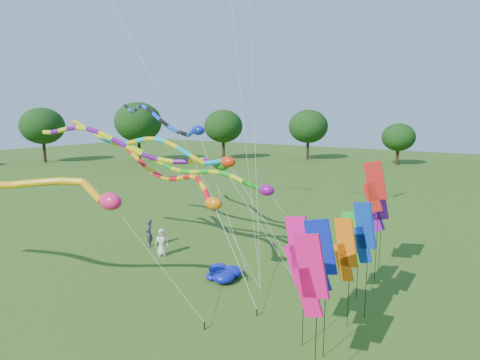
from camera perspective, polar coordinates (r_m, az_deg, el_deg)
The scene contains 19 objects.
ground at distance 17.02m, azimuth -12.17°, elevation -18.65°, with size 160.00×160.00×0.00m, color #2B5215.
tree_ring at distance 14.47m, azimuth 23.00°, elevation -0.72°, with size 113.13×111.55×9.50m.
tube_kite_red at distance 20.81m, azimuth -8.73°, elevation -0.04°, with size 12.03×4.18×6.48m.
tube_kite_purple at distance 21.33m, azimuth -13.39°, elevation 4.33°, with size 14.87×2.96×7.89m.
tube_kite_blue at distance 25.32m, azimuth -11.27°, elevation 8.55°, with size 14.21×5.45×9.12m.
tube_kite_cyan at distance 20.64m, azimuth -11.03°, elevation 4.54°, with size 13.36×2.02×8.05m.
tube_kite_green at distance 25.47m, azimuth -5.49°, elevation 1.25°, with size 15.30×1.18×6.59m.
banner_pole_violet at distance 21.31m, azimuth 18.90°, elevation -3.80°, with size 1.15×0.34×4.51m.
banner_pole_blue_a at distance 13.26m, azimuth 11.22°, elevation -10.56°, with size 1.16×0.19×4.73m.
banner_pole_magenta_b at distance 11.58m, azimuth 9.92°, elevation -13.31°, with size 1.16×0.19×4.78m.
banner_pole_magenta_a at distance 13.83m, azimuth 8.30°, elevation -9.97°, with size 1.16×0.18×4.65m.
banner_pole_red at distance 19.63m, azimuth 18.56°, elevation -1.00°, with size 1.16×0.12×5.83m.
banner_pole_orange at distance 15.54m, azimuth 14.73°, elevation -9.58°, with size 1.11×0.49×4.23m.
banner_pole_green at distance 18.01m, azimuth 15.80°, elevation -8.01°, with size 1.14×0.38×3.91m.
banner_pole_blue_b at distance 16.29m, azimuth 17.18°, elevation -7.18°, with size 1.10×0.53×4.68m.
blue_nylon_heap at distance 19.82m, azimuth -2.30°, elevation -13.47°, with size 1.72×1.47×0.51m.
person_a at distance 23.24m, azimuth -11.06°, elevation -8.68°, with size 0.76×0.50×1.56m, color silver.
person_b at distance 24.82m, azimuth -12.81°, elevation -7.39°, with size 0.62×0.41×1.70m, color #383A4E.
person_c at distance 25.08m, azimuth 7.56°, elevation -7.19°, with size 0.77×0.60×1.58m, color brown.
Camera 1 is at (10.90, -10.35, 7.98)m, focal length 30.00 mm.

